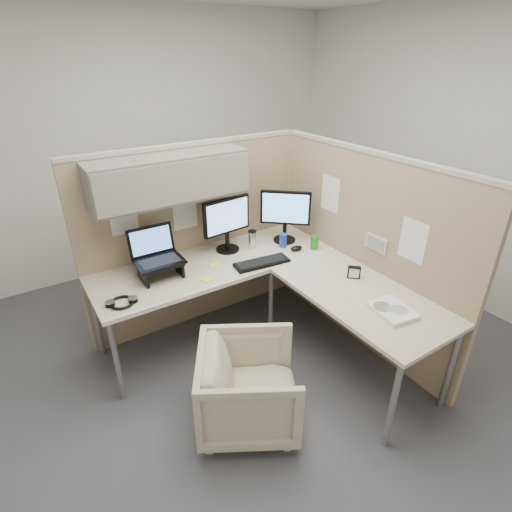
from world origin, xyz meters
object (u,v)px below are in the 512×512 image
desk (267,280)px  office_chair (249,383)px  keyboard (262,263)px  monitor_left (227,220)px

desk → office_chair: desk is taller
desk → keyboard: (0.06, 0.17, 0.05)m
desk → office_chair: 0.81m
desk → monitor_left: 0.64m
desk → keyboard: bearing=70.0°
monitor_left → keyboard: 0.47m
monitor_left → keyboard: bearing=-80.1°
desk → keyboard: keyboard is taller
desk → keyboard: size_ratio=4.43×
office_chair → monitor_left: monitor_left is taller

